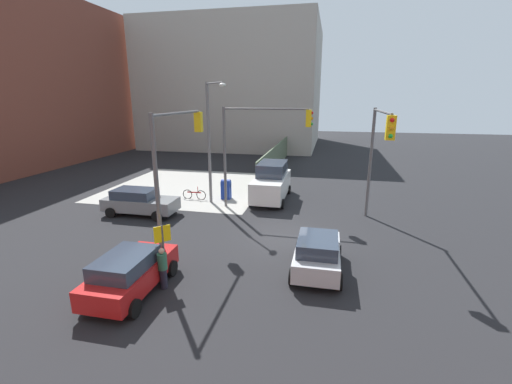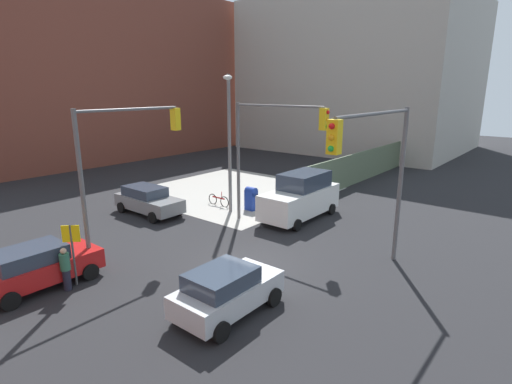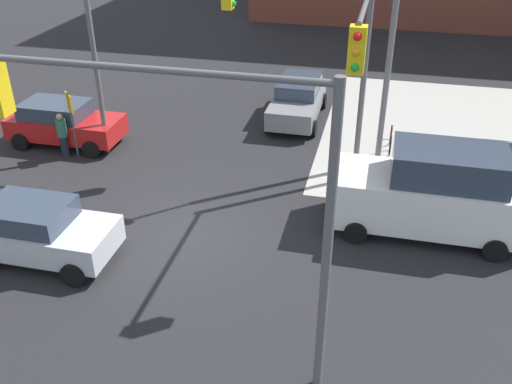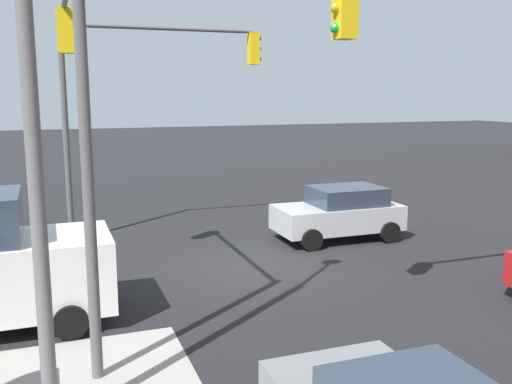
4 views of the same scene
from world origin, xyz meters
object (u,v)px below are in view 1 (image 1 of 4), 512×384
(smokestack, at_px, (113,85))
(traffic_signal_ne_corner, at_px, (257,138))
(sedan_red, at_px, (130,272))
(bicycle_leaning_on_fence, at_px, (194,195))
(street_lamp_corner, at_px, (211,135))
(hatchback_gray, at_px, (139,202))
(traffic_signal_se_corner, at_px, (378,145))
(van_white_delivery, at_px, (272,182))
(coupe_silver, at_px, (317,253))
(traffic_signal_nw_corner, at_px, (176,155))
(pedestrian_crossing, at_px, (163,268))
(mailbox_blue, at_px, (226,188))

(smokestack, bearing_deg, traffic_signal_ne_corner, -133.92)
(sedan_red, bearing_deg, bicycle_leaning_on_fence, 11.25)
(street_lamp_corner, bearing_deg, hatchback_gray, 130.89)
(traffic_signal_se_corner, bearing_deg, bicycle_leaning_on_fence, 73.23)
(van_white_delivery, bearing_deg, traffic_signal_se_corner, -126.68)
(coupe_silver, distance_m, bicycle_leaning_on_fence, 12.67)
(traffic_signal_nw_corner, xyz_separation_m, sedan_red, (-3.76, 0.32, -3.76))
(hatchback_gray, height_order, sedan_red, same)
(coupe_silver, relative_size, sedan_red, 0.91)
(coupe_silver, bearing_deg, hatchback_gray, 65.67)
(traffic_signal_ne_corner, xyz_separation_m, coupe_silver, (-7.75, -4.20, -3.80))
(smokestack, bearing_deg, street_lamp_corner, -136.99)
(van_white_delivery, bearing_deg, sedan_red, 167.02)
(street_lamp_corner, height_order, pedestrian_crossing, street_lamp_corner)
(traffic_signal_se_corner, bearing_deg, pedestrian_crossing, 133.50)
(mailbox_blue, relative_size, sedan_red, 0.34)
(traffic_signal_ne_corner, height_order, sedan_red, traffic_signal_ne_corner)
(traffic_signal_se_corner, bearing_deg, street_lamp_corner, 74.17)
(pedestrian_crossing, relative_size, bicycle_leaning_on_fence, 0.94)
(traffic_signal_ne_corner, height_order, bicycle_leaning_on_fence, traffic_signal_ne_corner)
(pedestrian_crossing, bearing_deg, traffic_signal_nw_corner, -8.15)
(coupe_silver, bearing_deg, traffic_signal_nw_corner, 83.95)
(traffic_signal_nw_corner, distance_m, van_white_delivery, 10.28)
(traffic_signal_nw_corner, height_order, pedestrian_crossing, traffic_signal_nw_corner)
(traffic_signal_nw_corner, bearing_deg, hatchback_gray, 47.44)
(hatchback_gray, height_order, van_white_delivery, van_white_delivery)
(hatchback_gray, bearing_deg, mailbox_blue, -43.48)
(smokestack, distance_m, mailbox_blue, 36.23)
(coupe_silver, height_order, hatchback_gray, same)
(hatchback_gray, bearing_deg, street_lamp_corner, -49.11)
(van_white_delivery, bearing_deg, smokestack, 49.17)
(smokestack, bearing_deg, pedestrian_crossing, -144.65)
(traffic_signal_ne_corner, xyz_separation_m, van_white_delivery, (2.27, -0.55, -3.36))
(smokestack, distance_m, bicycle_leaning_on_fence, 35.28)
(traffic_signal_nw_corner, height_order, traffic_signal_ne_corner, same)
(traffic_signal_nw_corner, distance_m, traffic_signal_ne_corner, 7.40)
(smokestack, relative_size, pedestrian_crossing, 10.79)
(coupe_silver, distance_m, van_white_delivery, 10.67)
(street_lamp_corner, relative_size, coupe_silver, 2.10)
(traffic_signal_nw_corner, relative_size, traffic_signal_se_corner, 1.00)
(traffic_signal_nw_corner, height_order, bicycle_leaning_on_fence, traffic_signal_nw_corner)
(traffic_signal_ne_corner, relative_size, coupe_silver, 1.70)
(traffic_signal_nw_corner, relative_size, van_white_delivery, 1.20)
(pedestrian_crossing, bearing_deg, smokestack, 14.94)
(coupe_silver, height_order, van_white_delivery, van_white_delivery)
(bicycle_leaning_on_fence, bearing_deg, sedan_red, -168.75)
(mailbox_blue, bearing_deg, traffic_signal_ne_corner, -122.64)
(smokestack, height_order, traffic_signal_ne_corner, smokestack)
(van_white_delivery, relative_size, bicycle_leaning_on_fence, 3.09)
(hatchback_gray, distance_m, bicycle_leaning_on_fence, 4.37)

